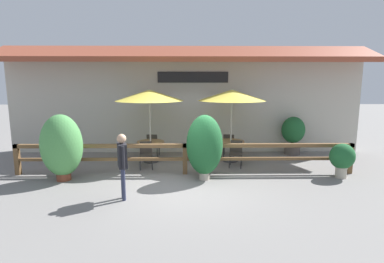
{
  "coord_description": "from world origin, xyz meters",
  "views": [
    {
      "loc": [
        0.08,
        -7.9,
        2.83
      ],
      "look_at": [
        0.22,
        1.51,
        1.26
      ],
      "focal_mm": 28.0,
      "sensor_mm": 36.0,
      "label": 1
    }
  ],
  "objects_px": {
    "dining_table_middle": "(231,145)",
    "chair_middle_streetside": "(236,152)",
    "potted_plant_small_flowering": "(205,145)",
    "chair_near_wallside": "(153,144)",
    "pedestrian": "(122,158)",
    "chair_middle_wallside": "(229,144)",
    "patio_umbrella_near": "(149,95)",
    "chair_near_streetside": "(146,153)",
    "potted_plant_corner_fern": "(62,146)",
    "potted_plant_entrance_palm": "(293,133)",
    "potted_plant_broad_leaf": "(342,158)",
    "dining_table_near": "(151,145)",
    "patio_umbrella_middle": "(232,95)"
  },
  "relations": [
    {
      "from": "dining_table_middle",
      "to": "chair_middle_streetside",
      "type": "height_order",
      "value": "chair_middle_streetside"
    },
    {
      "from": "dining_table_middle",
      "to": "potted_plant_small_flowering",
      "type": "xyz_separation_m",
      "value": [
        -1.06,
        -2.03,
        0.42
      ]
    },
    {
      "from": "chair_near_wallside",
      "to": "pedestrian",
      "type": "bearing_deg",
      "value": 93.49
    },
    {
      "from": "chair_middle_wallside",
      "to": "chair_middle_streetside",
      "type": "bearing_deg",
      "value": 104.38
    },
    {
      "from": "patio_umbrella_near",
      "to": "chair_middle_wallside",
      "type": "height_order",
      "value": "patio_umbrella_near"
    },
    {
      "from": "potted_plant_small_flowering",
      "to": "chair_near_streetside",
      "type": "bearing_deg",
      "value": 147.05
    },
    {
      "from": "chair_near_streetside",
      "to": "chair_near_wallside",
      "type": "distance_m",
      "value": 1.55
    },
    {
      "from": "chair_near_wallside",
      "to": "pedestrian",
      "type": "distance_m",
      "value": 4.27
    },
    {
      "from": "chair_near_wallside",
      "to": "potted_plant_corner_fern",
      "type": "bearing_deg",
      "value": 57.08
    },
    {
      "from": "potted_plant_corner_fern",
      "to": "potted_plant_entrance_palm",
      "type": "distance_m",
      "value": 8.31
    },
    {
      "from": "dining_table_middle",
      "to": "potted_plant_entrance_palm",
      "type": "relative_size",
      "value": 0.65
    },
    {
      "from": "potted_plant_small_flowering",
      "to": "potted_plant_corner_fern",
      "type": "xyz_separation_m",
      "value": [
        -4.09,
        -0.0,
        -0.0
      ]
    },
    {
      "from": "potted_plant_small_flowering",
      "to": "potted_plant_broad_leaf",
      "type": "xyz_separation_m",
      "value": [
        4.08,
        0.11,
        -0.41
      ]
    },
    {
      "from": "dining_table_near",
      "to": "potted_plant_small_flowering",
      "type": "xyz_separation_m",
      "value": [
        1.8,
        -1.98,
        0.42
      ]
    },
    {
      "from": "chair_near_streetside",
      "to": "chair_middle_streetside",
      "type": "bearing_deg",
      "value": -5.71
    },
    {
      "from": "patio_umbrella_middle",
      "to": "potted_plant_entrance_palm",
      "type": "bearing_deg",
      "value": 21.2
    },
    {
      "from": "dining_table_near",
      "to": "chair_near_wallside",
      "type": "distance_m",
      "value": 0.78
    },
    {
      "from": "patio_umbrella_near",
      "to": "potted_plant_entrance_palm",
      "type": "height_order",
      "value": "patio_umbrella_near"
    },
    {
      "from": "patio_umbrella_middle",
      "to": "chair_middle_streetside",
      "type": "xyz_separation_m",
      "value": [
        0.08,
        -0.69,
        -1.87
      ]
    },
    {
      "from": "chair_middle_wallside",
      "to": "dining_table_near",
      "type": "bearing_deg",
      "value": 26.62
    },
    {
      "from": "potted_plant_entrance_palm",
      "to": "patio_umbrella_middle",
      "type": "bearing_deg",
      "value": -158.8
    },
    {
      "from": "potted_plant_broad_leaf",
      "to": "potted_plant_entrance_palm",
      "type": "height_order",
      "value": "potted_plant_entrance_palm"
    },
    {
      "from": "chair_near_wallside",
      "to": "pedestrian",
      "type": "height_order",
      "value": "pedestrian"
    },
    {
      "from": "chair_middle_wallside",
      "to": "patio_umbrella_near",
      "type": "bearing_deg",
      "value": 26.62
    },
    {
      "from": "chair_near_streetside",
      "to": "chair_middle_wallside",
      "type": "bearing_deg",
      "value": 18.89
    },
    {
      "from": "chair_middle_streetside",
      "to": "potted_plant_corner_fern",
      "type": "bearing_deg",
      "value": -151.64
    },
    {
      "from": "dining_table_middle",
      "to": "potted_plant_broad_leaf",
      "type": "distance_m",
      "value": 3.59
    },
    {
      "from": "chair_near_streetside",
      "to": "potted_plant_small_flowering",
      "type": "xyz_separation_m",
      "value": [
        1.86,
        -1.21,
        0.52
      ]
    },
    {
      "from": "chair_near_wallside",
      "to": "patio_umbrella_middle",
      "type": "height_order",
      "value": "patio_umbrella_middle"
    },
    {
      "from": "chair_middle_streetside",
      "to": "potted_plant_entrance_palm",
      "type": "height_order",
      "value": "potted_plant_entrance_palm"
    },
    {
      "from": "chair_near_wallside",
      "to": "patio_umbrella_middle",
      "type": "distance_m",
      "value": 3.5
    },
    {
      "from": "pedestrian",
      "to": "dining_table_near",
      "type": "bearing_deg",
      "value": -21.69
    },
    {
      "from": "patio_umbrella_near",
      "to": "chair_middle_streetside",
      "type": "height_order",
      "value": "patio_umbrella_near"
    },
    {
      "from": "chair_near_streetside",
      "to": "chair_middle_streetside",
      "type": "height_order",
      "value": "same"
    },
    {
      "from": "patio_umbrella_middle",
      "to": "dining_table_middle",
      "type": "height_order",
      "value": "patio_umbrella_middle"
    },
    {
      "from": "patio_umbrella_middle",
      "to": "potted_plant_small_flowering",
      "type": "xyz_separation_m",
      "value": [
        -1.06,
        -2.03,
        -1.35
      ]
    },
    {
      "from": "dining_table_middle",
      "to": "potted_plant_broad_leaf",
      "type": "bearing_deg",
      "value": -32.48
    },
    {
      "from": "chair_middle_streetside",
      "to": "potted_plant_corner_fern",
      "type": "distance_m",
      "value": 5.42
    },
    {
      "from": "potted_plant_broad_leaf",
      "to": "patio_umbrella_middle",
      "type": "bearing_deg",
      "value": 147.52
    },
    {
      "from": "chair_middle_wallside",
      "to": "potted_plant_corner_fern",
      "type": "xyz_separation_m",
      "value": [
        -5.17,
        -2.72,
        0.52
      ]
    },
    {
      "from": "pedestrian",
      "to": "chair_near_streetside",
      "type": "bearing_deg",
      "value": -21.57
    },
    {
      "from": "chair_near_streetside",
      "to": "potted_plant_broad_leaf",
      "type": "distance_m",
      "value": 6.05
    },
    {
      "from": "chair_middle_wallside",
      "to": "dining_table_middle",
      "type": "bearing_deg",
      "value": 99.85
    },
    {
      "from": "chair_middle_wallside",
      "to": "potted_plant_corner_fern",
      "type": "bearing_deg",
      "value": 39.96
    },
    {
      "from": "dining_table_near",
      "to": "patio_umbrella_middle",
      "type": "relative_size",
      "value": 0.37
    },
    {
      "from": "dining_table_middle",
      "to": "potted_plant_broad_leaf",
      "type": "relative_size",
      "value": 0.94
    },
    {
      "from": "chair_middle_streetside",
      "to": "potted_plant_broad_leaf",
      "type": "bearing_deg",
      "value": -8.9
    },
    {
      "from": "chair_near_streetside",
      "to": "potted_plant_corner_fern",
      "type": "bearing_deg",
      "value": -159.9
    },
    {
      "from": "patio_umbrella_near",
      "to": "potted_plant_entrance_palm",
      "type": "distance_m",
      "value": 5.74
    },
    {
      "from": "patio_umbrella_middle",
      "to": "chair_middle_wallside",
      "type": "bearing_deg",
      "value": 87.66
    }
  ]
}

